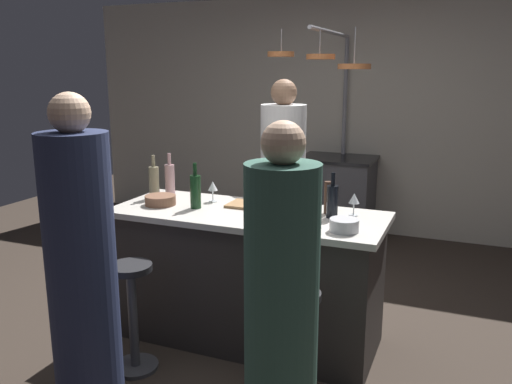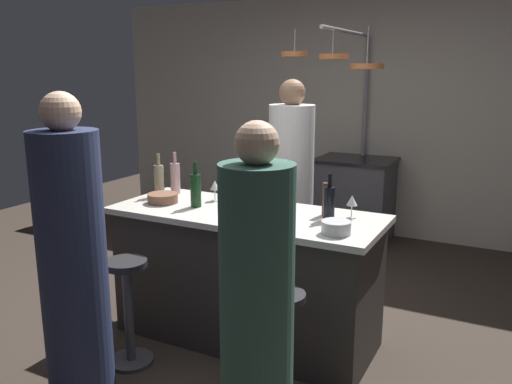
# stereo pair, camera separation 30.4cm
# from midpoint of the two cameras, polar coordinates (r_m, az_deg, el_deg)

# --- Properties ---
(ground_plane) EXTENTS (9.00, 9.00, 0.00)m
(ground_plane) POSITION_cam_midpoint_polar(r_m,az_deg,el_deg) (3.79, 1.30, -15.40)
(ground_plane) COLOR #382D26
(back_wall) EXTENTS (6.40, 0.16, 2.60)m
(back_wall) POSITION_cam_midpoint_polar(r_m,az_deg,el_deg) (6.04, 13.47, 7.92)
(back_wall) COLOR beige
(back_wall) RESTS_ON ground_plane
(kitchen_island) EXTENTS (1.80, 0.72, 0.90)m
(kitchen_island) POSITION_cam_midpoint_polar(r_m,az_deg,el_deg) (3.59, 1.34, -9.04)
(kitchen_island) COLOR #332D2B
(kitchen_island) RESTS_ON ground_plane
(stove_range) EXTENTS (0.80, 0.64, 0.89)m
(stove_range) POSITION_cam_midpoint_polar(r_m,az_deg,el_deg) (5.80, 12.06, -0.78)
(stove_range) COLOR #47474C
(stove_range) RESTS_ON ground_plane
(chef) EXTENTS (0.37, 0.37, 1.74)m
(chef) POSITION_cam_midpoint_polar(r_m,az_deg,el_deg) (4.34, 5.78, -0.32)
(chef) COLOR white
(chef) RESTS_ON ground_plane
(bar_stool_left) EXTENTS (0.28, 0.28, 0.68)m
(bar_stool_left) POSITION_cam_midpoint_polar(r_m,az_deg,el_deg) (3.39, -11.11, -12.16)
(bar_stool_left) COLOR #4C4C51
(bar_stool_left) RESTS_ON ground_plane
(guest_left) EXTENTS (0.36, 0.36, 1.70)m
(guest_left) POSITION_cam_midpoint_polar(r_m,az_deg,el_deg) (2.96, -16.39, -7.53)
(guest_left) COLOR #262D4C
(guest_left) RESTS_ON ground_plane
(bar_stool_right) EXTENTS (0.28, 0.28, 0.68)m
(bar_stool_right) POSITION_cam_midpoint_polar(r_m,az_deg,el_deg) (2.92, 5.74, -16.34)
(bar_stool_right) COLOR #4C4C51
(bar_stool_right) RESTS_ON ground_plane
(guest_right) EXTENTS (0.34, 0.34, 1.60)m
(guest_right) POSITION_cam_midpoint_polar(r_m,az_deg,el_deg) (2.44, 3.74, -12.75)
(guest_right) COLOR #33594C
(guest_right) RESTS_ON ground_plane
(overhead_pot_rack) EXTENTS (0.91, 1.41, 2.17)m
(overhead_pot_rack) POSITION_cam_midpoint_polar(r_m,az_deg,el_deg) (5.08, 11.43, 11.54)
(overhead_pot_rack) COLOR gray
(overhead_pot_rack) RESTS_ON ground_plane
(cutting_board) EXTENTS (0.32, 0.22, 0.02)m
(cutting_board) POSITION_cam_midpoint_polar(r_m,az_deg,el_deg) (3.58, 1.99, -1.45)
(cutting_board) COLOR #997047
(cutting_board) RESTS_ON kitchen_island
(pepper_mill) EXTENTS (0.05, 0.05, 0.21)m
(pepper_mill) POSITION_cam_midpoint_polar(r_m,az_deg,el_deg) (3.39, 10.11, -0.78)
(pepper_mill) COLOR #382319
(pepper_mill) RESTS_ON kitchen_island
(wine_bottle_amber) EXTENTS (0.07, 0.07, 0.31)m
(wine_bottle_amber) POSITION_cam_midpoint_polar(r_m,az_deg,el_deg) (3.30, 5.55, -0.76)
(wine_bottle_amber) COLOR brown
(wine_bottle_amber) RESTS_ON kitchen_island
(wine_bottle_white) EXTENTS (0.07, 0.07, 0.31)m
(wine_bottle_white) POSITION_cam_midpoint_polar(r_m,az_deg,el_deg) (3.89, -8.25, 1.29)
(wine_bottle_white) COLOR gray
(wine_bottle_white) RESTS_ON kitchen_island
(wine_bottle_dark) EXTENTS (0.07, 0.07, 0.29)m
(wine_bottle_dark) POSITION_cam_midpoint_polar(r_m,az_deg,el_deg) (3.30, 10.52, -1.12)
(wine_bottle_dark) COLOR black
(wine_bottle_dark) RESTS_ON kitchen_island
(wine_bottle_rose) EXTENTS (0.07, 0.07, 0.31)m
(wine_bottle_rose) POSITION_cam_midpoint_polar(r_m,az_deg,el_deg) (3.95, -6.55, 1.54)
(wine_bottle_rose) COLOR #B78C8E
(wine_bottle_rose) RESTS_ON kitchen_island
(wine_bottle_red) EXTENTS (0.07, 0.07, 0.31)m
(wine_bottle_red) POSITION_cam_midpoint_polar(r_m,az_deg,el_deg) (3.55, -4.11, 0.23)
(wine_bottle_red) COLOR #143319
(wine_bottle_red) RESTS_ON kitchen_island
(wine_glass_by_chef) EXTENTS (0.07, 0.07, 0.15)m
(wine_glass_by_chef) POSITION_cam_midpoint_polar(r_m,az_deg,el_deg) (3.71, -2.14, 0.61)
(wine_glass_by_chef) COLOR silver
(wine_glass_by_chef) RESTS_ON kitchen_island
(wine_glass_near_left_guest) EXTENTS (0.07, 0.07, 0.15)m
(wine_glass_near_left_guest) POSITION_cam_midpoint_polar(r_m,az_deg,el_deg) (3.36, 12.89, -1.04)
(wine_glass_near_left_guest) COLOR silver
(wine_glass_near_left_guest) RESTS_ON kitchen_island
(wine_glass_near_right_guest) EXTENTS (0.07, 0.07, 0.15)m
(wine_glass_near_right_guest) POSITION_cam_midpoint_polar(r_m,az_deg,el_deg) (3.22, 3.00, -1.33)
(wine_glass_near_right_guest) COLOR silver
(wine_glass_near_right_guest) RESTS_ON kitchen_island
(mixing_bowl_wooden) EXTENTS (0.21, 0.21, 0.07)m
(mixing_bowl_wooden) POSITION_cam_midpoint_polar(r_m,az_deg,el_deg) (3.70, -7.74, -0.69)
(mixing_bowl_wooden) COLOR brown
(mixing_bowl_wooden) RESTS_ON kitchen_island
(mixing_bowl_steel) EXTENTS (0.17, 0.17, 0.07)m
(mixing_bowl_steel) POSITION_cam_midpoint_polar(r_m,az_deg,el_deg) (3.04, 11.51, -3.81)
(mixing_bowl_steel) COLOR #B7B7BC
(mixing_bowl_steel) RESTS_ON kitchen_island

